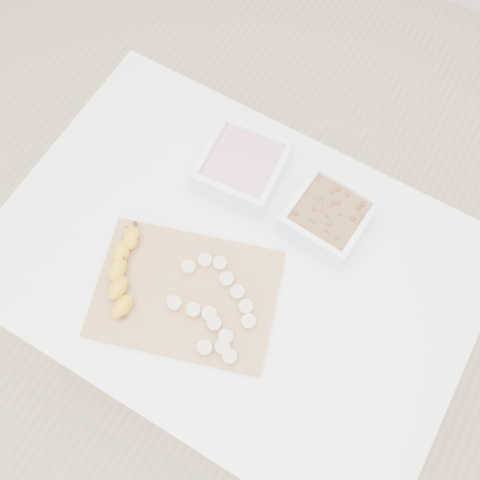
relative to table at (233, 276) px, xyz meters
The scene contains 7 objects.
ground 0.65m from the table, ahead, with size 3.50×3.50×0.00m, color #C6AD89.
table is the anchor object (origin of this frame).
bowl_yogurt 0.24m from the table, 114.66° to the left, with size 0.18×0.18×0.08m.
bowl_granola 0.25m from the table, 53.94° to the left, with size 0.17×0.17×0.07m.
cutting_board 0.16m from the table, 112.97° to the right, with size 0.36×0.26×0.01m, color tan.
banana 0.26m from the table, 140.75° to the right, with size 0.05×0.19×0.03m, color gold, non-canonical shape.
banana_slices 0.16m from the table, 76.88° to the right, with size 0.19×0.19×0.02m.
Camera 1 is at (0.20, -0.31, 1.81)m, focal length 40.00 mm.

